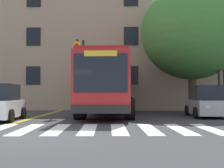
{
  "coord_description": "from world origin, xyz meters",
  "views": [
    {
      "loc": [
        2.99,
        -9.12,
        1.28
      ],
      "look_at": [
        2.45,
        8.9,
        1.84
      ],
      "focal_mm": 50.0,
      "sensor_mm": 36.0,
      "label": 1
    }
  ],
  "objects_px": {
    "car_black_behind_bus": "(100,99)",
    "street_tree_curbside_large": "(192,32)",
    "car_silver_far_lane": "(208,103)",
    "city_bus": "(109,85)",
    "traffic_light_overhead": "(81,63)"
  },
  "relations": [
    {
      "from": "car_silver_far_lane",
      "to": "car_black_behind_bus",
      "type": "height_order",
      "value": "car_black_behind_bus"
    },
    {
      "from": "city_bus",
      "to": "car_silver_far_lane",
      "type": "height_order",
      "value": "city_bus"
    },
    {
      "from": "city_bus",
      "to": "traffic_light_overhead",
      "type": "bearing_deg",
      "value": -178.52
    },
    {
      "from": "car_silver_far_lane",
      "to": "street_tree_curbside_large",
      "type": "xyz_separation_m",
      "value": [
        -0.17,
        3.03,
        4.54
      ]
    },
    {
      "from": "city_bus",
      "to": "street_tree_curbside_large",
      "type": "xyz_separation_m",
      "value": [
        5.35,
        1.28,
        3.49
      ]
    },
    {
      "from": "traffic_light_overhead",
      "to": "car_black_behind_bus",
      "type": "bearing_deg",
      "value": 86.12
    },
    {
      "from": "city_bus",
      "to": "car_silver_far_lane",
      "type": "bearing_deg",
      "value": -17.63
    },
    {
      "from": "street_tree_curbside_large",
      "to": "car_black_behind_bus",
      "type": "bearing_deg",
      "value": 131.64
    },
    {
      "from": "car_black_behind_bus",
      "to": "street_tree_curbside_large",
      "type": "bearing_deg",
      "value": -48.36
    },
    {
      "from": "traffic_light_overhead",
      "to": "street_tree_curbside_large",
      "type": "relative_size",
      "value": 0.55
    },
    {
      "from": "car_black_behind_bus",
      "to": "city_bus",
      "type": "bearing_deg",
      "value": -82.29
    },
    {
      "from": "street_tree_curbside_large",
      "to": "city_bus",
      "type": "bearing_deg",
      "value": -166.57
    },
    {
      "from": "city_bus",
      "to": "street_tree_curbside_large",
      "type": "distance_m",
      "value": 6.52
    },
    {
      "from": "city_bus",
      "to": "car_black_behind_bus",
      "type": "relative_size",
      "value": 3.21
    },
    {
      "from": "city_bus",
      "to": "street_tree_curbside_large",
      "type": "bearing_deg",
      "value": 13.43
    }
  ]
}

